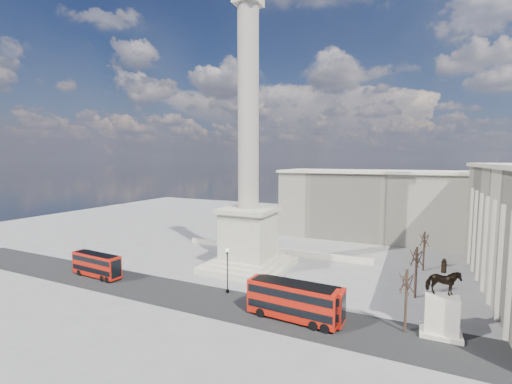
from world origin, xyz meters
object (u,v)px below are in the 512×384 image
object	(u,v)px
red_bus_a	(97,265)
victorian_lamp	(227,267)
red_bus_c	(299,300)
equestrian_statue	(442,309)
red_bus_b	(293,301)
nelsons_column	(248,196)
pedestrian_standing	(457,329)
pedestrian_walking	(319,303)
pedestrian_crossing	(336,301)

from	to	relation	value
red_bus_a	victorian_lamp	xyz separation A→B (m)	(22.79, 3.30, 1.82)
red_bus_c	equestrian_statue	world-z (taller)	equestrian_statue
red_bus_b	red_bus_c	size ratio (longest dim) A/B	1.02
nelsons_column	pedestrian_standing	size ratio (longest dim) A/B	30.41
red_bus_a	equestrian_statue	bearing A→B (deg)	7.02
red_bus_b	pedestrian_walking	world-z (taller)	red_bus_b
red_bus_a	pedestrian_standing	bearing A→B (deg)	7.62
equestrian_statue	pedestrian_standing	xyz separation A→B (m)	(1.61, 0.63, -2.20)
pedestrian_crossing	victorian_lamp	bearing A→B (deg)	89.60
nelsons_column	pedestrian_walking	bearing A→B (deg)	-36.05
red_bus_c	pedestrian_walking	world-z (taller)	red_bus_c
nelsons_column	pedestrian_crossing	distance (m)	23.45
nelsons_column	pedestrian_walking	xyz separation A→B (m)	(15.80, -11.50, -11.99)
victorian_lamp	pedestrian_standing	world-z (taller)	victorian_lamp
red_bus_b	pedestrian_walking	xyz separation A→B (m)	(2.09, 4.15, -1.44)
pedestrian_walking	equestrian_statue	bearing A→B (deg)	-6.53
red_bus_b	equestrian_statue	bearing A→B (deg)	16.39
pedestrian_walking	victorian_lamp	bearing A→B (deg)	176.63
pedestrian_crossing	equestrian_statue	bearing A→B (deg)	-109.99
nelsons_column	red_bus_c	xyz separation A→B (m)	(14.25, -14.91, -10.60)
red_bus_c	red_bus_a	bearing A→B (deg)	-177.73
red_bus_a	pedestrian_crossing	size ratio (longest dim) A/B	6.20
red_bus_b	pedestrian_walking	size ratio (longest dim) A/B	6.09
nelsons_column	red_bus_a	world-z (taller)	nelsons_column
victorian_lamp	pedestrian_standing	size ratio (longest dim) A/B	4.00
red_bus_a	pedestrian_standing	distance (m)	51.70
red_bus_b	pedestrian_crossing	size ratio (longest dim) A/B	7.17
red_bus_a	pedestrian_crossing	bearing A→B (deg)	11.79
red_bus_b	red_bus_a	bearing A→B (deg)	-177.31
pedestrian_walking	red_bus_c	bearing A→B (deg)	-118.42
red_bus_c	pedestrian_crossing	size ratio (longest dim) A/B	7.01
pedestrian_walking	pedestrian_crossing	world-z (taller)	pedestrian_walking
victorian_lamp	pedestrian_crossing	xyz separation A→B (m)	(15.23, 2.03, -3.08)
victorian_lamp	pedestrian_walking	size ratio (longest dim) A/B	3.55
red_bus_a	victorian_lamp	world-z (taller)	victorian_lamp
equestrian_statue	red_bus_a	bearing A→B (deg)	-176.80
red_bus_a	equestrian_statue	distance (m)	50.05
pedestrian_walking	red_bus_b	bearing A→B (deg)	-120.70
red_bus_c	nelsons_column	bearing A→B (deg)	135.94
red_bus_a	red_bus_c	world-z (taller)	red_bus_c
victorian_lamp	equestrian_statue	distance (m)	27.19
nelsons_column	red_bus_c	size ratio (longest dim) A/B	4.53
red_bus_a	pedestrian_crossing	world-z (taller)	red_bus_a
pedestrian_crossing	red_bus_b	bearing A→B (deg)	139.03
victorian_lamp	pedestrian_standing	distance (m)	28.94
red_bus_a	red_bus_b	size ratio (longest dim) A/B	0.86
red_bus_b	red_bus_c	world-z (taller)	red_bus_b
nelsons_column	red_bus_a	bearing A→B (deg)	-143.81
red_bus_c	pedestrian_walking	size ratio (longest dim) A/B	5.96
victorian_lamp	nelsons_column	bearing A→B (deg)	101.65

